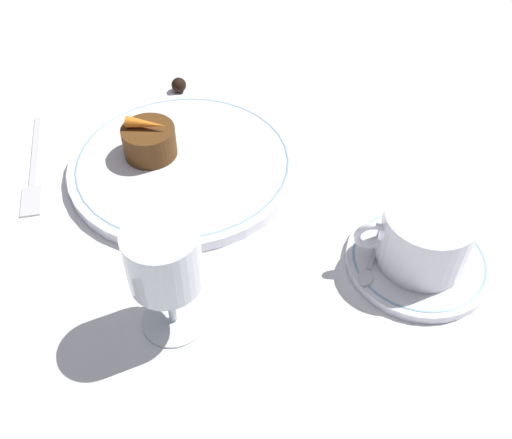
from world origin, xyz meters
TOP-DOWN VIEW (x-y plane):
  - ground_plane at (0.00, 0.00)m, footprint 3.00×3.00m
  - dinner_plate at (0.00, -0.02)m, footprint 0.28×0.28m
  - saucer at (-0.26, 0.13)m, footprint 0.15×0.15m
  - coffee_cup at (-0.25, 0.13)m, footprint 0.12×0.09m
  - spoon at (-0.21, 0.12)m, footprint 0.05×0.11m
  - wine_glass at (-0.01, 0.20)m, footprint 0.07×0.07m
  - fork at (0.18, -0.01)m, footprint 0.05×0.19m
  - dessert_cake at (0.04, -0.04)m, footprint 0.06×0.06m
  - carrot_garnish at (0.04, -0.04)m, footprint 0.05×0.02m
  - chocolate_truffle at (0.02, -0.19)m, footprint 0.02×0.02m

SIDE VIEW (x-z plane):
  - ground_plane at x=0.00m, z-range 0.00..0.00m
  - fork at x=0.18m, z-range 0.00..0.01m
  - saucer at x=-0.26m, z-range 0.00..0.01m
  - dinner_plate at x=0.00m, z-range 0.00..0.02m
  - chocolate_truffle at x=0.02m, z-range 0.00..0.02m
  - spoon at x=-0.21m, z-range 0.01..0.01m
  - dessert_cake at x=0.04m, z-range 0.01..0.05m
  - coffee_cup at x=-0.25m, z-range 0.01..0.08m
  - carrot_garnish at x=0.04m, z-range 0.05..0.07m
  - wine_glass at x=-0.01m, z-range 0.02..0.15m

